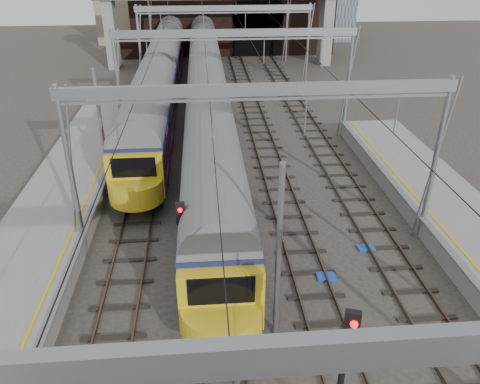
{
  "coord_description": "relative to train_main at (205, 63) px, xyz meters",
  "views": [
    {
      "loc": [
        -2.38,
        -10.88,
        12.89
      ],
      "look_at": [
        -0.75,
        8.84,
        2.4
      ],
      "focal_mm": 35.0,
      "sensor_mm": 36.0,
      "label": 1
    }
  ],
  "objects": [
    {
      "name": "ground",
      "position": [
        2.0,
        -35.86,
        -2.61
      ],
      "size": [
        160.0,
        160.0,
        0.0
      ],
      "primitive_type": "plane",
      "color": "#38332D",
      "rests_on": "ground"
    },
    {
      "name": "tracks",
      "position": [
        2.0,
        -20.86,
        -2.59
      ],
      "size": [
        14.4,
        80.0,
        0.22
      ],
      "color": "#4C3828",
      "rests_on": "ground"
    },
    {
      "name": "overhead_line",
      "position": [
        2.0,
        -14.38,
        3.96
      ],
      "size": [
        16.8,
        80.0,
        8.0
      ],
      "color": "gray",
      "rests_on": "ground"
    },
    {
      "name": "retaining_wall",
      "position": [
        3.4,
        16.07,
        1.72
      ],
      "size": [
        28.0,
        2.75,
        9.0
      ],
      "color": "black",
      "rests_on": "ground"
    },
    {
      "name": "overbridge",
      "position": [
        2.0,
        10.14,
        4.66
      ],
      "size": [
        28.0,
        3.0,
        9.25
      ],
      "color": "gray",
      "rests_on": "ground"
    },
    {
      "name": "train_main",
      "position": [
        0.0,
        0.0,
        0.0
      ],
      "size": [
        3.01,
        69.42,
        5.1
      ],
      "color": "black",
      "rests_on": "ground"
    },
    {
      "name": "train_second",
      "position": [
        -4.0,
        1.46,
        0.02
      ],
      "size": [
        3.03,
        52.54,
        5.14
      ],
      "color": "black",
      "rests_on": "ground"
    },
    {
      "name": "signal_near_left",
      "position": [
        -1.32,
        -32.05,
        0.42
      ],
      "size": [
        0.36,
        0.46,
        4.8
      ],
      "rotation": [
        0.0,
        0.0,
        0.1
      ],
      "color": "black",
      "rests_on": "ground"
    },
    {
      "name": "signal_near_centre",
      "position": [
        2.93,
        -38.6,
        0.73
      ],
      "size": [
        0.42,
        0.48,
        5.36
      ],
      "rotation": [
        0.0,
        0.0,
        -0.32
      ],
      "color": "black",
      "rests_on": "ground"
    },
    {
      "name": "equip_cover_a",
      "position": [
        -0.72,
        -31.61,
        -2.56
      ],
      "size": [
        0.82,
        0.59,
        0.1
      ],
      "primitive_type": "cube",
      "rotation": [
        0.0,
        0.0,
        -0.02
      ],
      "color": "#184AB7",
      "rests_on": "ground"
    },
    {
      "name": "equip_cover_b",
      "position": [
        4.72,
        -30.8,
        -2.56
      ],
      "size": [
        0.86,
        0.63,
        0.1
      ],
      "primitive_type": "cube",
      "rotation": [
        0.0,
        0.0,
        -0.06
      ],
      "color": "#184AB7",
      "rests_on": "ground"
    },
    {
      "name": "equip_cover_c",
      "position": [
        7.15,
        -28.8,
        -2.56
      ],
      "size": [
        0.82,
        0.6,
        0.09
      ],
      "primitive_type": "cube",
      "rotation": [
        0.0,
        0.0,
        0.04
      ],
      "color": "#184AB7",
      "rests_on": "ground"
    }
  ]
}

